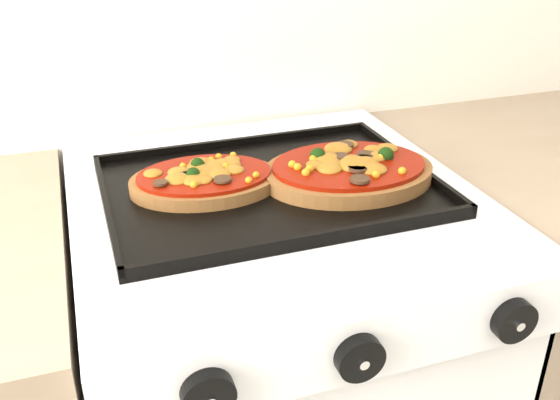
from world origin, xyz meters
name	(u,v)px	position (x,y,z in m)	size (l,w,h in m)	color
control_panel	(360,345)	(0.01, 1.39, 0.85)	(0.60, 0.02, 0.09)	silver
knob_left	(208,395)	(-0.17, 1.37, 0.85)	(0.06, 0.06, 0.02)	black
knob_center	(360,358)	(0.00, 1.37, 0.85)	(0.06, 0.06, 0.02)	black
knob_right	(514,321)	(0.20, 1.37, 0.85)	(0.06, 0.06, 0.02)	black
baking_tray	(269,185)	(0.00, 1.69, 0.92)	(0.48, 0.36, 0.02)	black
pizza_left	(205,178)	(-0.09, 1.71, 0.94)	(0.22, 0.16, 0.03)	brown
pizza_right	(348,169)	(0.12, 1.67, 0.94)	(0.26, 0.20, 0.04)	brown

